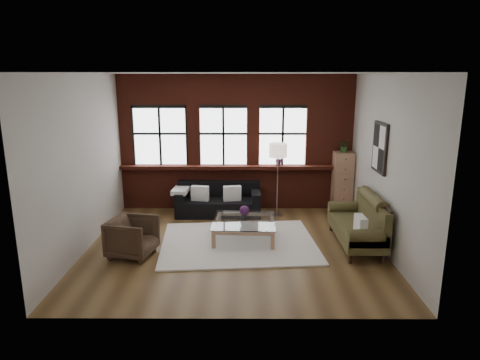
{
  "coord_description": "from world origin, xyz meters",
  "views": [
    {
      "loc": [
        0.14,
        -7.6,
        3.17
      ],
      "look_at": [
        0.1,
        0.6,
        1.15
      ],
      "focal_mm": 32.0,
      "sensor_mm": 36.0,
      "label": 1
    }
  ],
  "objects_px": {
    "dark_sofa": "(218,200)",
    "drawer_chest": "(342,182)",
    "vintage_settee": "(356,221)",
    "vase": "(244,216)",
    "floor_lamp": "(278,177)",
    "armchair": "(132,237)",
    "coffee_table": "(244,230)"
  },
  "relations": [
    {
      "from": "drawer_chest",
      "to": "coffee_table",
      "type": "bearing_deg",
      "value": -141.89
    },
    {
      "from": "armchair",
      "to": "drawer_chest",
      "type": "relative_size",
      "value": 0.54
    },
    {
      "from": "vase",
      "to": "drawer_chest",
      "type": "relative_size",
      "value": 0.11
    },
    {
      "from": "armchair",
      "to": "drawer_chest",
      "type": "height_order",
      "value": "drawer_chest"
    },
    {
      "from": "vintage_settee",
      "to": "dark_sofa",
      "type": "bearing_deg",
      "value": 145.66
    },
    {
      "from": "vintage_settee",
      "to": "drawer_chest",
      "type": "bearing_deg",
      "value": 84.45
    },
    {
      "from": "coffee_table",
      "to": "floor_lamp",
      "type": "height_order",
      "value": "floor_lamp"
    },
    {
      "from": "vintage_settee",
      "to": "vase",
      "type": "distance_m",
      "value": 2.14
    },
    {
      "from": "armchair",
      "to": "floor_lamp",
      "type": "distance_m",
      "value": 3.63
    },
    {
      "from": "dark_sofa",
      "to": "vase",
      "type": "distance_m",
      "value": 1.65
    },
    {
      "from": "vintage_settee",
      "to": "armchair",
      "type": "height_order",
      "value": "vintage_settee"
    },
    {
      "from": "vase",
      "to": "drawer_chest",
      "type": "height_order",
      "value": "drawer_chest"
    },
    {
      "from": "vintage_settee",
      "to": "coffee_table",
      "type": "xyz_separation_m",
      "value": [
        -2.11,
        0.31,
        -0.3
      ]
    },
    {
      "from": "vase",
      "to": "floor_lamp",
      "type": "distance_m",
      "value": 1.72
    },
    {
      "from": "dark_sofa",
      "to": "drawer_chest",
      "type": "xyz_separation_m",
      "value": [
        2.91,
        0.28,
        0.36
      ]
    },
    {
      "from": "dark_sofa",
      "to": "vase",
      "type": "xyz_separation_m",
      "value": [
        0.59,
        -1.54,
        0.13
      ]
    },
    {
      "from": "drawer_chest",
      "to": "floor_lamp",
      "type": "relative_size",
      "value": 0.78
    },
    {
      "from": "armchair",
      "to": "vase",
      "type": "height_order",
      "value": "armchair"
    },
    {
      "from": "dark_sofa",
      "to": "floor_lamp",
      "type": "distance_m",
      "value": 1.47
    },
    {
      "from": "coffee_table",
      "to": "vase",
      "type": "height_order",
      "value": "vase"
    },
    {
      "from": "floor_lamp",
      "to": "vase",
      "type": "bearing_deg",
      "value": -117.3
    },
    {
      "from": "dark_sofa",
      "to": "coffee_table",
      "type": "xyz_separation_m",
      "value": [
        0.59,
        -1.54,
        -0.16
      ]
    },
    {
      "from": "coffee_table",
      "to": "vase",
      "type": "bearing_deg",
      "value": 0.0
    },
    {
      "from": "dark_sofa",
      "to": "vintage_settee",
      "type": "relative_size",
      "value": 1.04
    },
    {
      "from": "dark_sofa",
      "to": "drawer_chest",
      "type": "relative_size",
      "value": 1.36
    },
    {
      "from": "armchair",
      "to": "vase",
      "type": "relative_size",
      "value": 4.7
    },
    {
      "from": "vintage_settee",
      "to": "vase",
      "type": "bearing_deg",
      "value": 171.69
    },
    {
      "from": "dark_sofa",
      "to": "armchair",
      "type": "relative_size",
      "value": 2.52
    },
    {
      "from": "armchair",
      "to": "coffee_table",
      "type": "xyz_separation_m",
      "value": [
        2.01,
        0.8,
        -0.16
      ]
    },
    {
      "from": "vintage_settee",
      "to": "floor_lamp",
      "type": "relative_size",
      "value": 1.02
    },
    {
      "from": "vase",
      "to": "coffee_table",
      "type": "bearing_deg",
      "value": 0.0
    },
    {
      "from": "floor_lamp",
      "to": "drawer_chest",
      "type": "bearing_deg",
      "value": 12.51
    }
  ]
}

